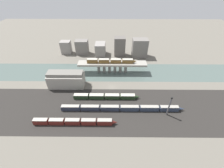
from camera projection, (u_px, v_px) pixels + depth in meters
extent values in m
plane|color=#666056|center=(112.00, 87.00, 120.01)|extent=(400.00, 400.00, 0.00)
cube|color=#282623|center=(112.00, 109.00, 101.10)|extent=(280.00, 42.00, 0.01)
cube|color=#4C5B56|center=(112.00, 72.00, 137.03)|extent=(320.00, 29.05, 0.01)
cube|color=gray|center=(112.00, 64.00, 131.51)|extent=(60.25, 8.66, 1.71)
cylinder|color=gray|center=(99.00, 68.00, 134.62)|extent=(2.50, 2.50, 8.11)
cylinder|color=gray|center=(104.00, 68.00, 134.58)|extent=(2.50, 2.50, 8.11)
cylinder|color=gray|center=(110.00, 68.00, 134.55)|extent=(2.50, 2.50, 8.11)
cylinder|color=gray|center=(115.00, 68.00, 134.52)|extent=(2.50, 2.50, 8.11)
cylinder|color=gray|center=(120.00, 68.00, 134.49)|extent=(2.50, 2.50, 8.11)
cylinder|color=gray|center=(126.00, 68.00, 134.45)|extent=(2.50, 2.50, 8.11)
cube|color=brown|center=(92.00, 61.00, 130.11)|extent=(9.25, 3.03, 3.20)
cube|color=#B7B2A3|center=(92.00, 59.00, 129.01)|extent=(8.88, 2.79, 0.40)
cube|color=brown|center=(104.00, 61.00, 130.05)|extent=(9.25, 3.03, 3.20)
cube|color=#B7B2A3|center=(104.00, 59.00, 128.94)|extent=(8.88, 2.79, 0.40)
cube|color=brown|center=(116.00, 61.00, 129.98)|extent=(9.25, 3.03, 3.20)
cube|color=#B7B2A3|center=(116.00, 59.00, 128.87)|extent=(8.88, 2.79, 0.40)
cube|color=brown|center=(128.00, 61.00, 129.91)|extent=(9.25, 3.03, 3.20)
cube|color=#B7B2A3|center=(128.00, 59.00, 128.80)|extent=(8.88, 2.79, 0.40)
cone|color=brown|center=(135.00, 61.00, 129.97)|extent=(3.24, 2.73, 2.73)
cube|color=#5B1E19|center=(41.00, 122.00, 90.91)|extent=(9.03, 2.75, 3.48)
cube|color=#9E998E|center=(40.00, 120.00, 89.72)|extent=(8.67, 2.53, 0.40)
cube|color=#5B1E19|center=(57.00, 122.00, 90.85)|extent=(9.03, 2.75, 3.48)
cube|color=#9E998E|center=(56.00, 120.00, 89.65)|extent=(8.67, 2.53, 0.40)
cube|color=#5B1E19|center=(73.00, 122.00, 90.78)|extent=(9.03, 2.75, 3.48)
cube|color=#9E998E|center=(72.00, 120.00, 89.59)|extent=(8.67, 2.53, 0.40)
cube|color=#5B1E19|center=(89.00, 122.00, 90.72)|extent=(9.03, 2.75, 3.48)
cube|color=#9E998E|center=(88.00, 120.00, 89.52)|extent=(8.67, 2.53, 0.40)
cube|color=#5B1E19|center=(105.00, 122.00, 90.65)|extent=(9.03, 2.75, 3.48)
cube|color=#9E998E|center=(105.00, 120.00, 89.46)|extent=(8.67, 2.53, 0.40)
cone|color=#5B1E19|center=(115.00, 122.00, 90.72)|extent=(3.16, 2.47, 2.47)
cube|color=#2D384C|center=(71.00, 108.00, 99.87)|extent=(12.37, 2.71, 3.26)
cube|color=#9E998E|center=(70.00, 106.00, 98.74)|extent=(11.88, 2.49, 0.40)
cube|color=#2D384C|center=(90.00, 108.00, 99.78)|extent=(12.37, 2.71, 3.26)
cube|color=#9E998E|center=(90.00, 106.00, 98.66)|extent=(11.88, 2.49, 0.40)
cube|color=#2D384C|center=(110.00, 108.00, 99.69)|extent=(12.37, 2.71, 3.26)
cube|color=#9E998E|center=(110.00, 106.00, 98.57)|extent=(11.88, 2.49, 0.40)
cube|color=#2D384C|center=(130.00, 108.00, 99.61)|extent=(12.37, 2.71, 3.26)
cube|color=#9E998E|center=(130.00, 106.00, 98.48)|extent=(11.88, 2.49, 0.40)
cube|color=#2D384C|center=(149.00, 108.00, 99.52)|extent=(12.37, 2.71, 3.26)
cube|color=#9E998E|center=(150.00, 107.00, 98.39)|extent=(11.88, 2.49, 0.40)
cube|color=#2D384C|center=(169.00, 109.00, 99.43)|extent=(12.37, 2.71, 3.26)
cube|color=#9E998E|center=(170.00, 107.00, 98.30)|extent=(11.88, 2.49, 0.40)
cone|color=#2D384C|center=(182.00, 109.00, 99.48)|extent=(4.33, 2.44, 2.44)
cube|color=#23381E|center=(81.00, 96.00, 108.84)|extent=(10.61, 3.16, 3.14)
cube|color=#B7B2A3|center=(81.00, 95.00, 107.75)|extent=(10.19, 2.91, 0.40)
cube|color=#23381E|center=(97.00, 97.00, 108.76)|extent=(10.61, 3.16, 3.14)
cube|color=#B7B2A3|center=(97.00, 95.00, 107.67)|extent=(10.19, 2.91, 0.40)
cube|color=#23381E|center=(112.00, 97.00, 108.69)|extent=(10.61, 3.16, 3.14)
cube|color=#B7B2A3|center=(112.00, 95.00, 107.60)|extent=(10.19, 2.91, 0.40)
cube|color=#23381E|center=(128.00, 97.00, 108.61)|extent=(10.61, 3.16, 3.14)
cube|color=#B7B2A3|center=(128.00, 95.00, 107.52)|extent=(10.19, 2.91, 0.40)
cone|color=#23381E|center=(137.00, 97.00, 108.66)|extent=(3.71, 2.83, 2.83)
cube|color=#9E998E|center=(67.00, 80.00, 118.21)|extent=(27.70, 11.19, 10.66)
cube|color=slate|center=(65.00, 73.00, 114.21)|extent=(27.14, 7.83, 2.34)
cylinder|color=#4C4C51|center=(169.00, 107.00, 93.33)|extent=(0.90, 0.90, 13.96)
cube|color=black|center=(172.00, 98.00, 88.67)|extent=(1.00, 0.70, 1.20)
cube|color=gray|center=(66.00, 47.00, 163.41)|extent=(10.49, 8.06, 13.62)
cube|color=slate|center=(82.00, 47.00, 161.93)|extent=(13.15, 9.06, 15.10)
cube|color=gray|center=(100.00, 49.00, 160.71)|extent=(10.51, 13.96, 12.71)
cube|color=#605B56|center=(120.00, 46.00, 157.80)|extent=(11.35, 9.10, 19.67)
cube|color=slate|center=(140.00, 48.00, 155.95)|extent=(15.48, 10.16, 18.84)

